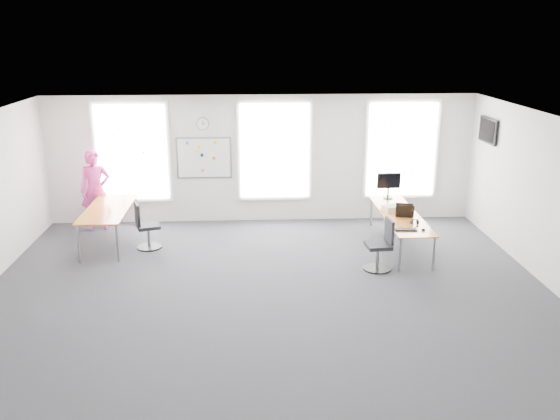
{
  "coord_description": "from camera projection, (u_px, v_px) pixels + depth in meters",
  "views": [
    {
      "loc": [
        -0.29,
        -9.65,
        4.43
      ],
      "look_at": [
        0.28,
        1.2,
        1.1
      ],
      "focal_mm": 38.0,
      "sensor_mm": 36.0,
      "label": 1
    }
  ],
  "objects": [
    {
      "name": "lens_cap",
      "position": [
        417.0,
        226.0,
        11.66
      ],
      "size": [
        0.07,
        0.07,
        0.01
      ],
      "primitive_type": "cylinder",
      "rotation": [
        0.0,
        0.0,
        -0.06
      ],
      "color": "black",
      "rests_on": "desk_right"
    },
    {
      "name": "chair_right",
      "position": [
        381.0,
        248.0,
        11.27
      ],
      "size": [
        0.54,
        0.54,
        1.01
      ],
      "rotation": [
        0.0,
        0.0,
        -1.48
      ],
      "color": "black",
      "rests_on": "ground"
    },
    {
      "name": "desk_right",
      "position": [
        400.0,
        216.0,
        12.45
      ],
      "size": [
        0.77,
        2.87,
        0.7
      ],
      "color": "#CB6525",
      "rests_on": "ground"
    },
    {
      "name": "window_left",
      "position": [
        132.0,
        152.0,
        13.67
      ],
      "size": [
        1.6,
        0.06,
        2.2
      ],
      "primitive_type": "cube",
      "color": "silver",
      "rests_on": "wall_back"
    },
    {
      "name": "window_mid",
      "position": [
        275.0,
        151.0,
        13.83
      ],
      "size": [
        1.6,
        0.06,
        2.2
      ],
      "primitive_type": "cube",
      "color": "silver",
      "rests_on": "wall_back"
    },
    {
      "name": "chair_left",
      "position": [
        145.0,
        228.0,
        12.37
      ],
      "size": [
        0.57,
        0.57,
        1.0
      ],
      "rotation": [
        0.0,
        0.0,
        1.9
      ],
      "color": "black",
      "rests_on": "ground"
    },
    {
      "name": "whiteboard",
      "position": [
        204.0,
        158.0,
        13.79
      ],
      "size": [
        1.2,
        0.03,
        0.9
      ],
      "primitive_type": "cube",
      "color": "white",
      "rests_on": "wall_back"
    },
    {
      "name": "headphones",
      "position": [
        414.0,
        222.0,
        11.82
      ],
      "size": [
        0.16,
        0.09,
        0.1
      ],
      "rotation": [
        0.0,
        0.0,
        -0.31
      ],
      "color": "black",
      "rests_on": "desk_right"
    },
    {
      "name": "keyboard",
      "position": [
        406.0,
        230.0,
        11.45
      ],
      "size": [
        0.44,
        0.2,
        0.02
      ],
      "primitive_type": "cube",
      "rotation": [
        0.0,
        0.0,
        -0.12
      ],
      "color": "black",
      "rests_on": "desk_right"
    },
    {
      "name": "floor",
      "position": [
        268.0,
        289.0,
        10.52
      ],
      "size": [
        10.0,
        10.0,
        0.0
      ],
      "primitive_type": "plane",
      "color": "#2B2B30",
      "rests_on": "ground"
    },
    {
      "name": "wall_clock",
      "position": [
        203.0,
        124.0,
        13.56
      ],
      "size": [
        0.3,
        0.04,
        0.3
      ],
      "primitive_type": "cylinder",
      "rotation": [
        1.57,
        0.0,
        0.0
      ],
      "color": "gray",
      "rests_on": "wall_back"
    },
    {
      "name": "paper_stack",
      "position": [
        392.0,
        208.0,
        12.64
      ],
      "size": [
        0.41,
        0.36,
        0.12
      ],
      "primitive_type": "cube",
      "rotation": [
        0.0,
        0.0,
        0.33
      ],
      "color": "beige",
      "rests_on": "desk_right"
    },
    {
      "name": "ceiling",
      "position": [
        267.0,
        120.0,
        9.65
      ],
      "size": [
        10.0,
        10.0,
        0.0
      ],
      "primitive_type": "plane",
      "rotation": [
        3.14,
        0.0,
        0.0
      ],
      "color": "silver",
      "rests_on": "ground"
    },
    {
      "name": "tv",
      "position": [
        488.0,
        130.0,
        12.96
      ],
      "size": [
        0.06,
        0.9,
        0.55
      ],
      "primitive_type": "cube",
      "color": "black",
      "rests_on": "wall_right"
    },
    {
      "name": "wall_front",
      "position": [
        279.0,
        318.0,
        6.26
      ],
      "size": [
        10.0,
        0.0,
        10.0
      ],
      "primitive_type": "plane",
      "rotation": [
        -1.57,
        0.0,
        0.0
      ],
      "color": "silver",
      "rests_on": "ground"
    },
    {
      "name": "window_right",
      "position": [
        401.0,
        150.0,
        13.98
      ],
      "size": [
        1.6,
        0.06,
        2.2
      ],
      "primitive_type": "cube",
      "color": "silver",
      "rests_on": "wall_back"
    },
    {
      "name": "laptop_sleeve",
      "position": [
        405.0,
        211.0,
        12.19
      ],
      "size": [
        0.37,
        0.28,
        0.29
      ],
      "rotation": [
        0.0,
        0.0,
        -0.26
      ],
      "color": "black",
      "rests_on": "desk_right"
    },
    {
      "name": "wall_back",
      "position": [
        262.0,
        159.0,
        13.9
      ],
      "size": [
        10.0,
        0.0,
        10.0
      ],
      "primitive_type": "plane",
      "rotation": [
        1.57,
        0.0,
        0.0
      ],
      "color": "silver",
      "rests_on": "ground"
    },
    {
      "name": "person",
      "position": [
        96.0,
        190.0,
        13.43
      ],
      "size": [
        0.77,
        0.62,
        1.84
      ],
      "primitive_type": "imported",
      "rotation": [
        0.0,
        0.0,
        0.3
      ],
      "color": "#D73295",
      "rests_on": "ground"
    },
    {
      "name": "wall_right",
      "position": [
        553.0,
        204.0,
        10.33
      ],
      "size": [
        0.0,
        10.0,
        10.0
      ],
      "primitive_type": "plane",
      "rotation": [
        1.57,
        0.0,
        -1.57
      ],
      "color": "silver",
      "rests_on": "ground"
    },
    {
      "name": "monitor",
      "position": [
        389.0,
        183.0,
        13.49
      ],
      "size": [
        0.54,
        0.22,
        0.6
      ],
      "rotation": [
        0.0,
        0.0,
        0.03
      ],
      "color": "black",
      "rests_on": "desk_right"
    },
    {
      "name": "desk_left",
      "position": [
        108.0,
        211.0,
        12.53
      ],
      "size": [
        0.88,
        2.2,
        0.8
      ],
      "color": "#CB6525",
      "rests_on": "ground"
    },
    {
      "name": "mouse",
      "position": [
        423.0,
        230.0,
        11.43
      ],
      "size": [
        0.09,
        0.12,
        0.04
      ],
      "primitive_type": "ellipsoid",
      "rotation": [
        0.0,
        0.0,
        0.13
      ],
      "color": "black",
      "rests_on": "desk_right"
    }
  ]
}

